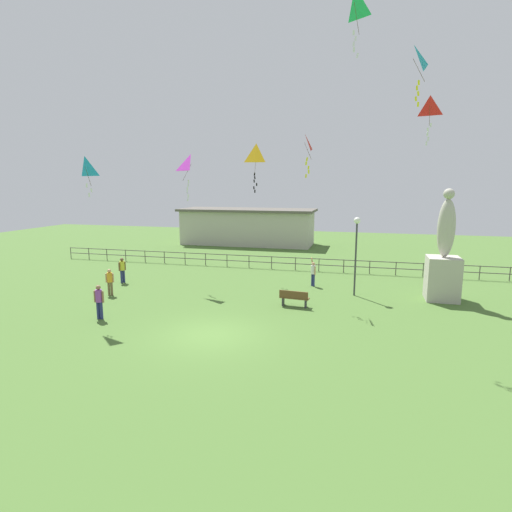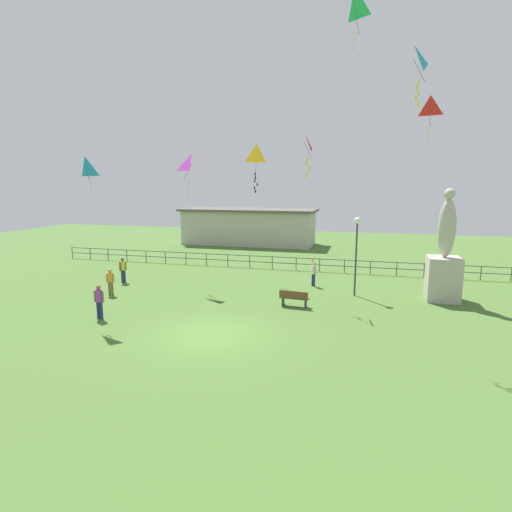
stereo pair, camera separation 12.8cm
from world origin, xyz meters
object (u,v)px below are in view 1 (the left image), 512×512
kite_2 (413,61)px  kite_6 (354,5)px  person_1 (122,269)px  kite_4 (191,166)px  person_2 (99,300)px  kite_1 (256,156)px  kite_3 (85,167)px  park_bench (294,298)px  kite_0 (305,145)px  statue_monument (443,265)px  person_3 (313,272)px  person_0 (110,280)px  lamppost (356,239)px  kite_5 (430,108)px

kite_2 → kite_6: 3.39m
person_1 → kite_4: kite_4 is taller
kite_4 → kite_6: kite_6 is taller
person_2 → kite_2: size_ratio=0.66×
kite_1 → kite_3: 11.55m
park_bench → kite_6: bearing=-27.3°
kite_0 → kite_4: bearing=168.3°
statue_monument → kite_4: bearing=178.8°
statue_monument → person_2: (-15.95, -7.58, -0.99)m
statue_monument → person_2: 17.69m
park_bench → person_2: person_2 is taller
person_3 → kite_0: 7.79m
person_1 → kite_0: (11.52, -0.22, 7.35)m
kite_4 → person_2: bearing=-99.6°
kite_1 → kite_4: size_ratio=1.12×
person_1 → kite_4: 7.84m
person_0 → person_3: bearing=25.2°
kite_4 → kite_0: bearing=-11.7°
person_3 → kite_3: bearing=-139.8°
person_3 → person_0: bearing=-154.8°
park_bench → kite_1: bearing=119.6°
kite_0 → person_3: bearing=82.5°
statue_monument → person_1: bearing=-177.1°
person_3 → statue_monument: bearing=-10.1°
kite_1 → lamppost: bearing=-28.0°
statue_monument → park_bench: bearing=-156.1°
kite_0 → kite_3: size_ratio=1.22×
kite_6 → person_3: bearing=109.7°
person_0 → kite_1: size_ratio=0.49×
statue_monument → park_bench: statue_monument is taller
kite_3 → kite_5: bearing=20.8°
park_bench → kite_5: size_ratio=0.66×
kite_4 → kite_5: (13.26, -1.33, 2.55)m
park_bench → kite_6: kite_6 is taller
person_2 → kite_2: bearing=15.2°
kite_1 → kite_6: bearing=-51.6°
person_2 → kite_2: 17.39m
kite_2 → kite_3: 15.17m
person_1 → kite_6: size_ratio=0.60×
lamppost → kite_5: bearing=-12.6°
person_2 → kite_1: size_ratio=0.52×
kite_1 → kite_5: 10.94m
park_bench → kite_4: size_ratio=0.55×
park_bench → person_1: 11.69m
park_bench → kite_3: (-9.21, -3.53, 6.50)m
lamppost → kite_5: kite_5 is taller
kite_3 → person_3: bearing=40.2°
person_1 → kite_5: bearing=-0.2°
kite_1 → kite_3: kite_1 is taller
person_0 → kite_6: kite_6 is taller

